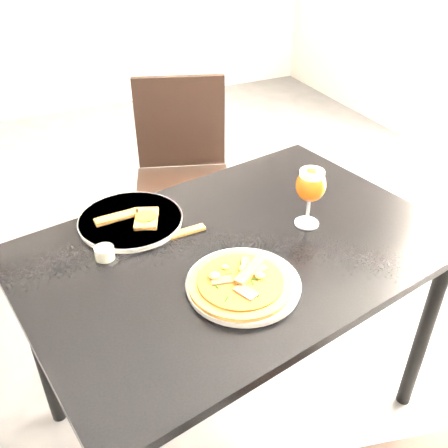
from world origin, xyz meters
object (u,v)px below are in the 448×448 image
dining_table (237,269)px  pizza (240,282)px  beer_glass (311,186)px  chair_far (183,175)px

dining_table → pizza: bearing=-124.0°
pizza → beer_glass: beer_glass is taller
beer_glass → chair_far: bearing=94.7°
dining_table → beer_glass: beer_glass is taller
chair_far → beer_glass: bearing=-65.8°
chair_far → beer_glass: 0.95m
chair_far → beer_glass: (0.07, -0.87, 0.38)m
chair_far → beer_glass: size_ratio=4.96×
chair_far → pizza: bearing=-83.7°
chair_far → pizza: 1.11m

